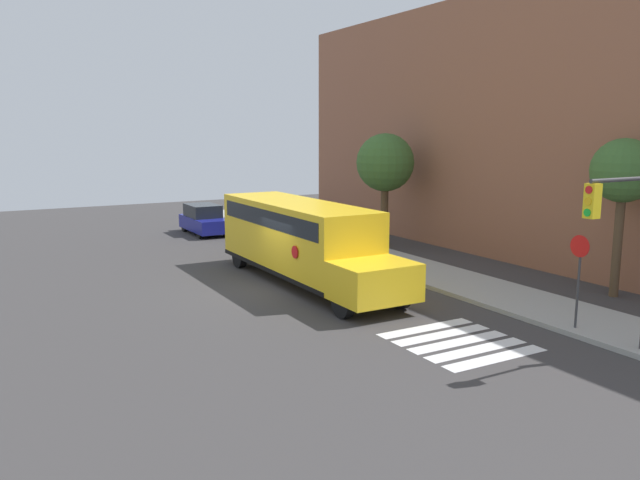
{
  "coord_description": "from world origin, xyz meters",
  "views": [
    {
      "loc": [
        20.09,
        -9.29,
        5.65
      ],
      "look_at": [
        0.08,
        2.01,
        1.66
      ],
      "focal_mm": 35.0,
      "sensor_mm": 36.0,
      "label": 1
    }
  ],
  "objects": [
    {
      "name": "tree_far_sidewalk",
      "position": [
        -5.47,
        8.88,
        4.11
      ],
      "size": [
        2.89,
        2.89,
        5.6
      ],
      "color": "brown",
      "rests_on": "ground"
    },
    {
      "name": "traffic_light",
      "position": [
        10.83,
        4.59,
        3.17
      ],
      "size": [
        0.28,
        2.64,
        4.8
      ],
      "color": "#38383A",
      "rests_on": "ground"
    },
    {
      "name": "building_backdrop",
      "position": [
        0.0,
        13.0,
        5.88
      ],
      "size": [
        32.0,
        4.0,
        11.76
      ],
      "color": "#935B42",
      "rests_on": "ground"
    },
    {
      "name": "school_bus",
      "position": [
        -0.48,
        1.51,
        1.73
      ],
      "size": [
        10.61,
        2.57,
        3.02
      ],
      "color": "yellow",
      "rests_on": "ground"
    },
    {
      "name": "sidewalk_strip",
      "position": [
        0.0,
        6.5,
        0.07
      ],
      "size": [
        44.0,
        3.0,
        0.15
      ],
      "color": "#9E9E99",
      "rests_on": "ground"
    },
    {
      "name": "tree_near_sidewalk",
      "position": [
        6.78,
        9.98,
        4.29
      ],
      "size": [
        2.17,
        2.17,
        5.46
      ],
      "color": "brown",
      "rests_on": "ground"
    },
    {
      "name": "stop_sign",
      "position": [
        8.79,
        5.44,
        1.81
      ],
      "size": [
        0.62,
        0.1,
        2.82
      ],
      "color": "#38383A",
      "rests_on": "ground"
    },
    {
      "name": "parked_car",
      "position": [
        -13.28,
        2.07,
        0.79
      ],
      "size": [
        4.07,
        1.7,
        1.64
      ],
      "color": "navy",
      "rests_on": "ground"
    },
    {
      "name": "crosswalk_stripes",
      "position": [
        7.79,
        2.0,
        0.0
      ],
      "size": [
        3.3,
        3.2,
        0.01
      ],
      "color": "white",
      "rests_on": "ground"
    },
    {
      "name": "ground_plane",
      "position": [
        0.0,
        0.0,
        0.0
      ],
      "size": [
        60.0,
        60.0,
        0.0
      ],
      "primitive_type": "plane",
      "color": "#3A3838"
    }
  ]
}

